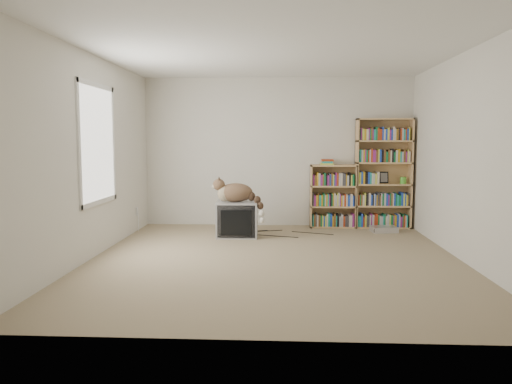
{
  "coord_description": "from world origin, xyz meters",
  "views": [
    {
      "loc": [
        0.08,
        -5.98,
        1.44
      ],
      "look_at": [
        -0.29,
        1.0,
        0.72
      ],
      "focal_mm": 35.0,
      "sensor_mm": 36.0,
      "label": 1
    }
  ],
  "objects_px": {
    "crt_tv": "(237,219)",
    "bookcase_short": "(333,198)",
    "dvd_player": "(384,229)",
    "cat": "(239,195)",
    "bookcase_tall": "(383,176)"
  },
  "relations": [
    {
      "from": "crt_tv",
      "to": "dvd_player",
      "type": "distance_m",
      "value": 2.35
    },
    {
      "from": "cat",
      "to": "bookcase_short",
      "type": "height_order",
      "value": "bookcase_short"
    },
    {
      "from": "crt_tv",
      "to": "dvd_player",
      "type": "bearing_deg",
      "value": 9.92
    },
    {
      "from": "crt_tv",
      "to": "bookcase_short",
      "type": "bearing_deg",
      "value": 28.85
    },
    {
      "from": "cat",
      "to": "bookcase_short",
      "type": "bearing_deg",
      "value": 23.21
    },
    {
      "from": "cat",
      "to": "dvd_player",
      "type": "xyz_separation_m",
      "value": [
        2.26,
        0.52,
        -0.59
      ]
    },
    {
      "from": "crt_tv",
      "to": "cat",
      "type": "bearing_deg",
      "value": -58.41
    },
    {
      "from": "bookcase_short",
      "to": "cat",
      "type": "bearing_deg",
      "value": -147.57
    },
    {
      "from": "cat",
      "to": "bookcase_short",
      "type": "relative_size",
      "value": 0.78
    },
    {
      "from": "crt_tv",
      "to": "bookcase_short",
      "type": "xyz_separation_m",
      "value": [
        1.52,
        0.89,
        0.22
      ]
    },
    {
      "from": "bookcase_short",
      "to": "dvd_player",
      "type": "xyz_separation_m",
      "value": [
        0.77,
        -0.43,
        -0.44
      ]
    },
    {
      "from": "bookcase_tall",
      "to": "bookcase_short",
      "type": "height_order",
      "value": "bookcase_tall"
    },
    {
      "from": "cat",
      "to": "dvd_player",
      "type": "relative_size",
      "value": 2.09
    },
    {
      "from": "bookcase_tall",
      "to": "bookcase_short",
      "type": "bearing_deg",
      "value": -179.94
    },
    {
      "from": "crt_tv",
      "to": "bookcase_tall",
      "type": "distance_m",
      "value": 2.58
    }
  ]
}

